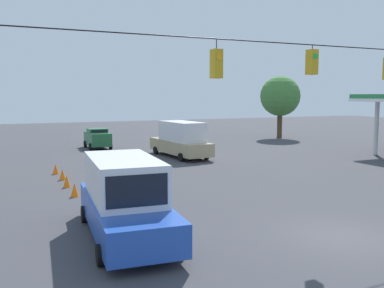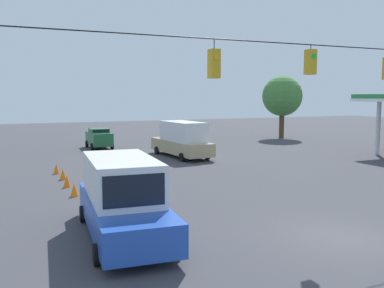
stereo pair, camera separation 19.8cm
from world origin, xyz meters
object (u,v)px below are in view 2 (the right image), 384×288
at_px(box_truck_blue_parked_shoulder, 123,197).
at_px(traffic_cone_fourth, 67,181).
at_px(traffic_cone_third, 74,190).
at_px(traffic_cone_farthest, 56,169).
at_px(box_truck_tan_oncoming_deep, 182,140).
at_px(tree_horizon_left, 282,96).
at_px(traffic_cone_fifth, 63,174).
at_px(overhead_signal_span, 309,103).
at_px(traffic_cone_nearest, 95,214).
at_px(traffic_cone_second, 86,201).
at_px(sedan_green_withflow_deep, 99,138).

xyz_separation_m(box_truck_blue_parked_shoulder, traffic_cone_fourth, (0.64, -9.03, -1.03)).
height_order(traffic_cone_third, traffic_cone_farthest, same).
bearing_deg(box_truck_tan_oncoming_deep, tree_horizon_left, -149.72).
bearing_deg(box_truck_tan_oncoming_deep, traffic_cone_fifth, 30.08).
xyz_separation_m(overhead_signal_span, traffic_cone_fourth, (7.41, -10.51, -4.30)).
distance_m(traffic_cone_nearest, traffic_cone_fourth, 7.03).
distance_m(traffic_cone_nearest, traffic_cone_third, 4.70).
bearing_deg(traffic_cone_second, box_truck_blue_parked_shoulder, 97.41).
height_order(traffic_cone_fifth, traffic_cone_farthest, same).
distance_m(box_truck_tan_oncoming_deep, traffic_cone_second, 16.35).
xyz_separation_m(box_truck_tan_oncoming_deep, traffic_cone_second, (10.00, 12.89, -1.08)).
distance_m(sedan_green_withflow_deep, tree_horizon_left, 22.01).
height_order(overhead_signal_span, box_truck_tan_oncoming_deep, overhead_signal_span).
height_order(sedan_green_withflow_deep, traffic_cone_farthest, sedan_green_withflow_deep).
distance_m(overhead_signal_span, traffic_cone_second, 10.17).
height_order(box_truck_tan_oncoming_deep, tree_horizon_left, tree_horizon_left).
relative_size(box_truck_blue_parked_shoulder, traffic_cone_farthest, 11.12).
height_order(overhead_signal_span, traffic_cone_fifth, overhead_signal_span).
bearing_deg(overhead_signal_span, tree_horizon_left, -124.53).
xyz_separation_m(sedan_green_withflow_deep, traffic_cone_nearest, (5.22, 23.52, -0.65)).
bearing_deg(traffic_cone_second, traffic_cone_nearest, 88.55).
bearing_deg(traffic_cone_third, box_truck_tan_oncoming_deep, -134.25).
bearing_deg(traffic_cone_farthest, box_truck_blue_parked_shoulder, 92.90).
height_order(traffic_cone_third, traffic_cone_fourth, same).
distance_m(box_truck_tan_oncoming_deep, tree_horizon_left, 19.75).
bearing_deg(traffic_cone_third, traffic_cone_fourth, -89.50).
height_order(box_truck_tan_oncoming_deep, traffic_cone_third, box_truck_tan_oncoming_deep).
distance_m(box_truck_tan_oncoming_deep, traffic_cone_farthest, 10.84).
xyz_separation_m(box_truck_tan_oncoming_deep, sedan_green_withflow_deep, (4.83, -8.48, -0.44)).
bearing_deg(traffic_cone_farthest, traffic_cone_second, 90.86).
xyz_separation_m(overhead_signal_span, traffic_cone_nearest, (7.36, -3.48, -4.30)).
xyz_separation_m(box_truck_blue_parked_shoulder, traffic_cone_nearest, (0.59, -2.00, -1.03)).
relative_size(traffic_cone_fourth, traffic_cone_farthest, 1.00).
relative_size(traffic_cone_fourth, tree_horizon_left, 0.09).
bearing_deg(traffic_cone_fourth, overhead_signal_span, 125.18).
distance_m(traffic_cone_fifth, traffic_cone_farthest, 2.12).
xyz_separation_m(sedan_green_withflow_deep, traffic_cone_fourth, (5.27, 16.49, -0.65)).
relative_size(box_truck_tan_oncoming_deep, tree_horizon_left, 1.01).
bearing_deg(box_truck_blue_parked_shoulder, sedan_green_withflow_deep, -100.27).
bearing_deg(overhead_signal_span, traffic_cone_fourth, -54.82).
relative_size(box_truck_blue_parked_shoulder, traffic_cone_nearest, 11.12).
xyz_separation_m(box_truck_tan_oncoming_deep, traffic_cone_fourth, (10.10, 8.01, -1.08)).
xyz_separation_m(traffic_cone_fourth, traffic_cone_fifth, (-0.09, -2.21, 0.00)).
distance_m(box_truck_tan_oncoming_deep, traffic_cone_third, 14.48).
distance_m(traffic_cone_nearest, tree_horizon_left, 36.86).
relative_size(box_truck_blue_parked_shoulder, tree_horizon_left, 1.00).
bearing_deg(traffic_cone_farthest, traffic_cone_fifth, 93.28).
height_order(traffic_cone_second, traffic_cone_fourth, same).
height_order(box_truck_blue_parked_shoulder, traffic_cone_third, box_truck_blue_parked_shoulder).
bearing_deg(traffic_cone_nearest, box_truck_blue_parked_shoulder, 106.53).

